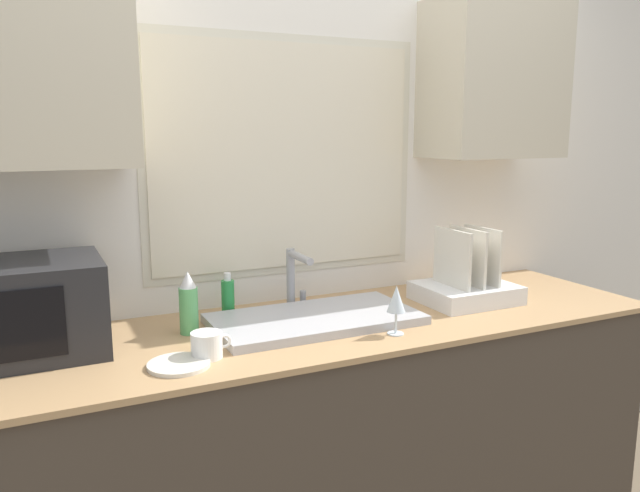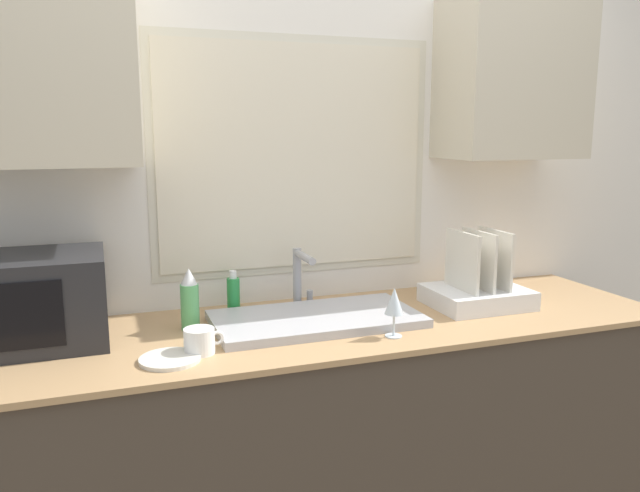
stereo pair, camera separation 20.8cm
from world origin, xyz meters
name	(u,v)px [view 1 (the left image)]	position (x,y,z in m)	size (l,w,h in m)	color
countertop	(323,444)	(0.00, 0.34, 0.46)	(2.50, 0.71, 0.92)	#42382D
wall_back	(286,181)	(0.00, 0.67, 1.39)	(6.00, 0.38, 2.60)	silver
sink_basin	(315,319)	(-0.03, 0.34, 0.94)	(0.71, 0.37, 0.03)	#B2B2B7
faucet	(295,273)	(-0.03, 0.53, 1.06)	(0.08, 0.20, 0.23)	#99999E
microwave	(18,309)	(-0.95, 0.44, 1.06)	(0.48, 0.36, 0.28)	#232326
dish_rack	(466,286)	(0.62, 0.34, 0.98)	(0.36, 0.29, 0.29)	white
spray_bottle	(189,304)	(-0.45, 0.42, 1.02)	(0.06, 0.06, 0.21)	#59B266
soap_bottle	(228,296)	(-0.27, 0.57, 0.99)	(0.05, 0.05, 0.16)	#268C3F
mug_near_sink	(207,345)	(-0.46, 0.18, 0.96)	(0.12, 0.09, 0.08)	white
wine_glass	(396,300)	(0.16, 0.12, 1.04)	(0.06, 0.06, 0.16)	silver
small_plate	(179,364)	(-0.55, 0.14, 0.93)	(0.18, 0.18, 0.01)	silver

